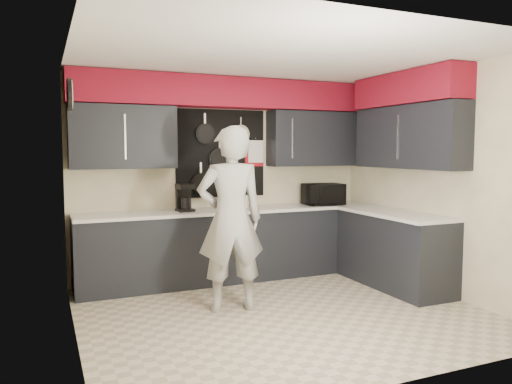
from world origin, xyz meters
name	(u,v)px	position (x,y,z in m)	size (l,w,h in m)	color
ground	(282,312)	(0.00, 0.00, 0.00)	(4.00, 4.00, 0.00)	beige
back_wall_assembly	(228,124)	(0.01, 1.60, 2.01)	(4.00, 0.36, 2.60)	#FAE8C1
right_wall_assembly	(412,127)	(1.85, 0.26, 1.94)	(0.36, 3.50, 2.60)	#FAE8C1
left_wall_assembly	(73,190)	(-1.99, 0.02, 1.33)	(0.05, 3.50, 2.60)	#FAE8C1
base_cabinets	(277,246)	(0.49, 1.13, 0.46)	(3.95, 2.20, 0.92)	black
microwave	(323,194)	(1.30, 1.37, 1.07)	(0.52, 0.36, 0.29)	black
knife_block	(223,200)	(-0.12, 1.46, 1.04)	(0.11, 0.11, 0.24)	#381C11
utensil_crock	(243,201)	(0.16, 1.48, 1.00)	(0.13, 0.13, 0.16)	white
coffee_maker	(184,197)	(-0.63, 1.43, 1.09)	(0.20, 0.24, 0.34)	black
person	(231,219)	(-0.45, 0.28, 0.96)	(0.70, 0.46, 1.92)	beige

